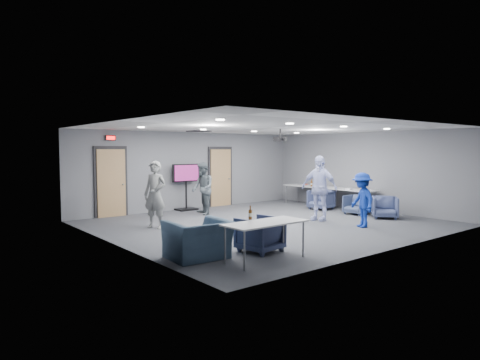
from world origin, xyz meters
TOP-DOWN VIEW (x-y plane):
  - floor at (0.00, 0.00)m, footprint 9.00×9.00m
  - ceiling at (0.00, 0.00)m, footprint 9.00×9.00m
  - wall_back at (0.00, 4.00)m, footprint 9.00×0.02m
  - wall_front at (0.00, -4.00)m, footprint 9.00×0.02m
  - wall_left at (-4.50, 0.00)m, footprint 0.02×8.00m
  - wall_right at (4.50, 0.00)m, footprint 0.02×8.00m
  - door_left at (-3.00, 3.95)m, footprint 1.06×0.17m
  - door_right at (1.20, 3.95)m, footprint 1.06×0.17m
  - exit_sign at (-3.00, 3.93)m, footprint 0.32×0.08m
  - hvac_diffuser at (-0.50, 2.80)m, footprint 0.60×0.60m
  - downlights at (0.00, 0.00)m, footprint 6.18×3.78m
  - person_a at (-2.86, 1.32)m, footprint 0.69×0.78m
  - person_b at (-0.52, 2.57)m, footprint 0.83×0.96m
  - person_c at (1.52, -0.55)m, footprint 0.74×1.20m
  - person_d at (1.54, -2.03)m, footprint 0.90×1.09m
  - chair_right_a at (3.35, 0.93)m, footprint 0.84×0.82m
  - chair_right_b at (3.35, -0.55)m, footprint 0.73×0.71m
  - chair_right_c at (3.35, -1.58)m, footprint 1.03×1.03m
  - chair_front_a at (-2.45, -2.40)m, footprint 0.88×0.90m
  - chair_front_b at (-3.74, -2.09)m, footprint 1.19×1.06m
  - table_right_a at (4.00, 2.09)m, footprint 0.81×1.95m
  - table_right_b at (4.00, 0.19)m, footprint 0.76×1.82m
  - table_front_left at (-2.83, -3.00)m, footprint 1.68×0.73m
  - bottle_front at (-2.87, -2.60)m, footprint 0.07×0.07m
  - bottle_right at (3.75, 1.74)m, footprint 0.07×0.07m
  - snack_box at (4.17, 2.42)m, footprint 0.18×0.14m
  - wrapper at (3.76, 0.08)m, footprint 0.29×0.24m
  - tv_stand at (-0.41, 3.75)m, footprint 1.04×0.50m
  - projector at (0.63, 0.19)m, footprint 0.32×0.31m

SIDE VIEW (x-z plane):
  - floor at x=0.00m, z-range 0.00..0.00m
  - chair_right_b at x=3.35m, z-range 0.00..0.62m
  - chair_right_c at x=3.35m, z-range 0.00..0.67m
  - chair_right_a at x=3.35m, z-range 0.00..0.68m
  - chair_front_a at x=-2.45m, z-range 0.00..0.72m
  - chair_front_b at x=-3.74m, z-range 0.00..0.73m
  - table_front_left at x=-2.83m, z-range 0.32..1.05m
  - table_right_b at x=4.00m, z-range 0.32..1.05m
  - table_right_a at x=4.00m, z-range 0.32..1.05m
  - person_d at x=1.54m, z-range 0.00..1.47m
  - snack_box at x=4.17m, z-range 0.73..0.76m
  - wrapper at x=3.76m, z-range 0.73..0.79m
  - bottle_front at x=-2.87m, z-range 0.69..0.97m
  - bottle_right at x=3.75m, z-range 0.69..0.97m
  - person_b at x=-0.52m, z-range 0.00..1.69m
  - person_a at x=-2.86m, z-range 0.00..1.79m
  - tv_stand at x=-0.41m, z-range 0.11..1.71m
  - person_c at x=1.52m, z-range 0.00..1.91m
  - door_left at x=-3.00m, z-range -0.05..2.19m
  - door_right at x=1.20m, z-range -0.05..2.19m
  - wall_back at x=0.00m, z-range 0.00..2.70m
  - wall_front at x=0.00m, z-range 0.00..2.70m
  - wall_left at x=-4.50m, z-range 0.00..2.70m
  - wall_right at x=4.50m, z-range 0.00..2.70m
  - projector at x=0.63m, z-range 2.23..2.58m
  - exit_sign at x=-3.00m, z-range 2.37..2.53m
  - downlights at x=0.00m, z-range 2.67..2.69m
  - hvac_diffuser at x=-0.50m, z-range 2.67..2.70m
  - ceiling at x=0.00m, z-range 2.70..2.70m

